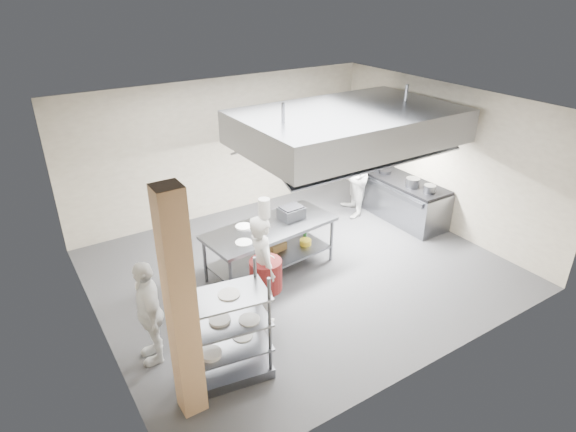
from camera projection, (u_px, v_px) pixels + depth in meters
floor at (300, 269)px, 8.88m from camera, size 7.00×7.00×0.00m
ceiling at (302, 107)px, 7.55m from camera, size 7.00×7.00×0.00m
wall_back at (224, 148)px, 10.47m from camera, size 7.00×0.00×7.00m
wall_left at (87, 251)px, 6.52m from camera, size 0.00×6.00×6.00m
wall_right at (441, 158)px, 9.90m from camera, size 0.00×6.00×6.00m
column at (181, 309)px, 5.38m from camera, size 0.30×0.30×3.00m
exhaust_hood at (348, 126)px, 8.74m from camera, size 4.00×2.50×0.60m
hood_strip_a at (307, 152)px, 8.45m from camera, size 1.60×0.12×0.04m
hood_strip_b at (384, 135)px, 9.32m from camera, size 1.60×0.12×0.04m
wall_shelf at (297, 136)px, 11.22m from camera, size 1.50×0.28×0.04m
island at (271, 249)px, 8.64m from camera, size 2.47×1.24×0.91m
island_worktop at (270, 228)px, 8.45m from camera, size 2.47×1.24×0.06m
island_undershelf at (271, 256)px, 8.71m from camera, size 2.27×1.12×0.04m
pass_rack at (228, 328)px, 6.17m from camera, size 1.15×0.79×1.59m
cooking_range at (404, 201)px, 10.56m from camera, size 0.80×2.00×0.84m
range_top at (406, 182)px, 10.36m from camera, size 0.78×1.96×0.06m
chef_head at (263, 268)px, 7.26m from camera, size 0.52×0.71×1.78m
chef_line at (352, 174)px, 10.50m from camera, size 1.06×1.17×1.97m
chef_plating at (149, 312)px, 6.48m from camera, size 0.52×0.97×1.57m
griddle at (291, 213)px, 8.68m from camera, size 0.45×0.36×0.21m
wicker_basket at (276, 246)px, 8.85m from camera, size 0.36×0.27×0.15m
stockpot at (413, 183)px, 10.01m from camera, size 0.28×0.28×0.20m
plate_stack at (229, 345)px, 6.30m from camera, size 0.28×0.28×0.05m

